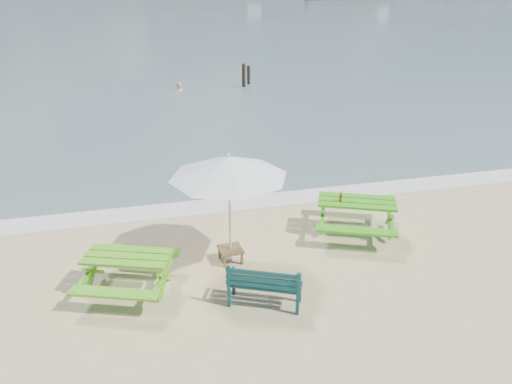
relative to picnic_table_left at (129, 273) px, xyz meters
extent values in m
plane|color=slate|center=(2.53, 83.74, -0.36)|extent=(300.00, 300.00, 0.00)
cube|color=silver|center=(2.53, 3.34, -0.36)|extent=(22.00, 0.90, 0.01)
cube|color=#50A418|center=(0.00, 0.00, 0.37)|extent=(1.76, 1.26, 0.05)
cube|color=#50A418|center=(0.26, 0.70, 0.07)|extent=(1.59, 0.82, 0.05)
cube|color=#50A418|center=(-0.26, -0.70, 0.07)|extent=(1.59, 0.82, 0.05)
cube|color=#50A418|center=(0.00, 0.00, -0.03)|extent=(1.72, 1.36, 0.68)
cube|color=#3B9D17|center=(5.12, 1.10, 0.44)|extent=(1.92, 1.44, 0.05)
cube|color=#3B9D17|center=(5.44, 1.85, 0.11)|extent=(1.72, 0.97, 0.05)
cube|color=#3B9D17|center=(4.80, 0.35, 0.11)|extent=(1.72, 0.97, 0.05)
cube|color=#3B9D17|center=(5.12, 1.10, 0.00)|extent=(1.88, 1.54, 0.74)
cube|color=#0E3A3A|center=(2.39, -1.04, 0.05)|extent=(1.38, 0.92, 0.04)
cube|color=#0E3A3A|center=(2.30, -1.23, 0.28)|extent=(1.23, 0.59, 0.34)
cube|color=#0E3A3A|center=(2.39, -1.04, -0.16)|extent=(1.32, 0.93, 0.42)
cube|color=brown|center=(2.07, 0.56, -0.08)|extent=(0.51, 0.51, 0.05)
cube|color=brown|center=(2.07, 0.56, -0.23)|extent=(0.45, 0.45, 0.26)
cylinder|color=silver|center=(2.07, 0.56, 0.77)|extent=(0.05, 0.05, 2.27)
cone|color=silver|center=(2.07, 0.56, 1.76)|extent=(2.54, 2.54, 0.43)
cylinder|color=#944C15|center=(4.74, 1.16, 0.54)|extent=(0.06, 0.06, 0.15)
cylinder|color=#944C15|center=(4.74, 1.16, 0.67)|extent=(0.03, 0.03, 0.07)
cylinder|color=red|center=(4.74, 1.16, 0.54)|extent=(0.06, 0.06, 0.06)
imported|color=tan|center=(2.73, 17.69, -0.76)|extent=(0.68, 0.53, 1.65)
cylinder|color=black|center=(6.22, 17.83, 0.14)|extent=(0.20, 0.20, 1.41)
cylinder|color=black|center=(6.62, 18.43, 0.03)|extent=(0.17, 0.17, 1.19)
camera|label=1|loc=(0.41, -8.35, 5.19)|focal=35.00mm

